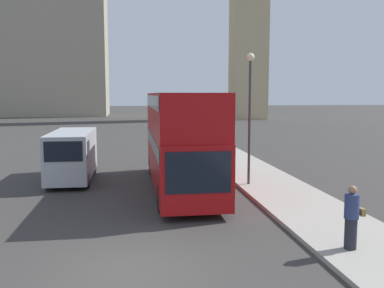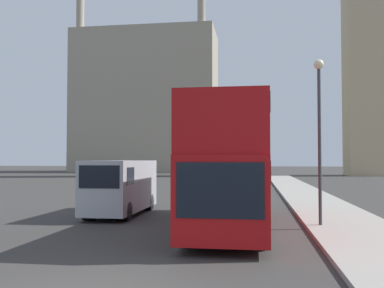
% 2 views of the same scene
% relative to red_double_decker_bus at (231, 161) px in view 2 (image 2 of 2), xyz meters
% --- Properties ---
extents(building_block_distant, '(28.95, 12.93, 35.27)m').
position_rel_red_double_decker_bus_xyz_m(building_block_distant, '(-21.45, 70.31, 12.07)').
color(building_block_distant, '#9E937F').
rests_on(building_block_distant, ground_plane).
extents(red_double_decker_bus, '(2.55, 10.73, 4.37)m').
position_rel_red_double_decker_bus_xyz_m(red_double_decker_bus, '(0.00, 0.00, 0.00)').
color(red_double_decker_bus, '#A80F11').
rests_on(red_double_decker_bus, ground_plane).
extents(white_van, '(1.97, 5.70, 2.46)m').
position_rel_red_double_decker_bus_xyz_m(white_van, '(-5.14, 2.68, -1.11)').
color(white_van, '#B2B7BC').
rests_on(white_van, ground_plane).
extents(street_lamp, '(0.36, 0.36, 6.02)m').
position_rel_red_double_decker_bus_xyz_m(street_lamp, '(3.21, -0.05, 1.64)').
color(street_lamp, '#38383D').
rests_on(street_lamp, sidewalk_strip).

